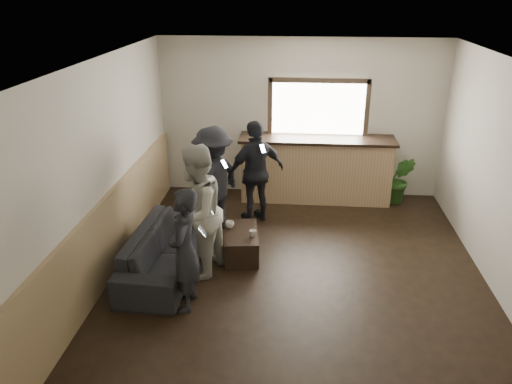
# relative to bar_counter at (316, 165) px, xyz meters

# --- Properties ---
(ground) EXTENTS (5.00, 6.00, 0.01)m
(ground) POSITION_rel_bar_counter_xyz_m (-0.30, -2.70, -0.64)
(ground) COLOR black
(room_shell) EXTENTS (5.01, 6.01, 2.80)m
(room_shell) POSITION_rel_bar_counter_xyz_m (-1.04, -2.70, 0.83)
(room_shell) COLOR silver
(room_shell) RESTS_ON ground
(bar_counter) EXTENTS (2.70, 0.68, 2.13)m
(bar_counter) POSITION_rel_bar_counter_xyz_m (0.00, 0.00, 0.00)
(bar_counter) COLOR #A37F58
(bar_counter) RESTS_ON ground
(sofa) EXTENTS (0.91, 2.10, 0.60)m
(sofa) POSITION_rel_bar_counter_xyz_m (-2.05, -2.63, -0.34)
(sofa) COLOR black
(sofa) RESTS_ON ground
(coffee_table) EXTENTS (0.58, 0.90, 0.37)m
(coffee_table) POSITION_rel_bar_counter_xyz_m (-1.09, -2.15, -0.45)
(coffee_table) COLOR black
(coffee_table) RESTS_ON ground
(cup_a) EXTENTS (0.13, 0.13, 0.10)m
(cup_a) POSITION_rel_bar_counter_xyz_m (-1.27, -2.04, -0.22)
(cup_a) COLOR silver
(cup_a) RESTS_ON coffee_table
(cup_b) EXTENTS (0.13, 0.13, 0.09)m
(cup_b) POSITION_rel_bar_counter_xyz_m (-0.92, -2.27, -0.22)
(cup_b) COLOR silver
(cup_b) RESTS_ON coffee_table
(potted_plant) EXTENTS (0.53, 0.46, 0.87)m
(potted_plant) POSITION_rel_bar_counter_xyz_m (1.47, -0.05, -0.21)
(potted_plant) COLOR #2D6623
(potted_plant) RESTS_ON ground
(person_a) EXTENTS (0.45, 0.56, 1.53)m
(person_a) POSITION_rel_bar_counter_xyz_m (-1.60, -3.43, 0.12)
(person_a) COLOR black
(person_a) RESTS_ON ground
(person_b) EXTENTS (0.90, 1.03, 1.80)m
(person_b) POSITION_rel_bar_counter_xyz_m (-1.60, -2.69, 0.26)
(person_b) COLOR #B1B0A0
(person_b) RESTS_ON ground
(person_c) EXTENTS (1.08, 1.25, 1.68)m
(person_c) POSITION_rel_bar_counter_xyz_m (-1.60, -1.37, 0.20)
(person_c) COLOR black
(person_c) RESTS_ON ground
(person_d) EXTENTS (1.05, 0.88, 1.68)m
(person_d) POSITION_rel_bar_counter_xyz_m (-0.98, -0.98, 0.20)
(person_d) COLOR black
(person_d) RESTS_ON ground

